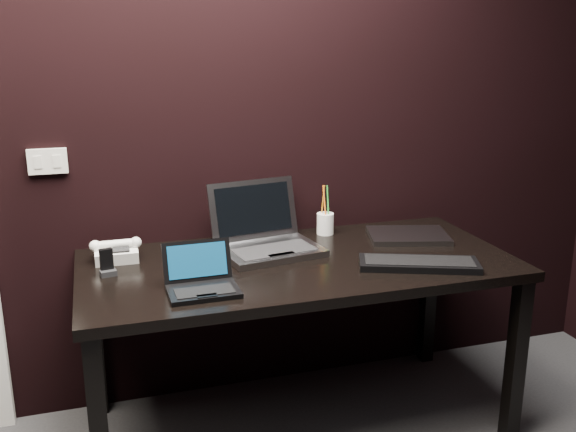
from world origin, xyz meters
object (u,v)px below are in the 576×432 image
object	(u,v)px
silver_laptop	(266,239)
netbook	(202,282)
pen_cup	(325,223)
closed_laptop	(408,236)
mobile_phone	(107,265)
desk_phone	(116,251)
desk	(298,279)
ext_keyboard	(419,264)

from	to	relation	value
silver_laptop	netbook	bearing A→B (deg)	-133.11
pen_cup	closed_laptop	bearing A→B (deg)	-27.11
mobile_phone	pen_cup	distance (m)	0.98
netbook	pen_cup	size ratio (longest dim) A/B	1.10
silver_laptop	mobile_phone	size ratio (longest dim) A/B	4.45
desk_phone	netbook	bearing A→B (deg)	-56.97
desk	silver_laptop	bearing A→B (deg)	120.98
desk	netbook	distance (m)	0.48
silver_laptop	pen_cup	bearing A→B (deg)	25.16
netbook	ext_keyboard	xyz separation A→B (m)	(0.84, -0.01, -0.02)
ext_keyboard	closed_laptop	xyz separation A→B (m)	(0.13, 0.34, -0.00)
mobile_phone	silver_laptop	bearing A→B (deg)	8.26
netbook	silver_laptop	world-z (taller)	silver_laptop
ext_keyboard	desk_phone	world-z (taller)	desk_phone
desk	ext_keyboard	world-z (taller)	ext_keyboard
closed_laptop	mobile_phone	distance (m)	1.28
closed_laptop	pen_cup	xyz separation A→B (m)	(-0.33, 0.17, 0.04)
pen_cup	netbook	bearing A→B (deg)	-142.23
ext_keyboard	closed_laptop	world-z (taller)	ext_keyboard
desk	ext_keyboard	distance (m)	0.48
pen_cup	mobile_phone	bearing A→B (deg)	-165.82
ext_keyboard	pen_cup	xyz separation A→B (m)	(-0.19, 0.51, 0.04)
netbook	closed_laptop	distance (m)	1.03
silver_laptop	pen_cup	distance (m)	0.35
mobile_phone	desk_phone	bearing A→B (deg)	75.49
desk	ext_keyboard	xyz separation A→B (m)	(0.42, -0.21, 0.09)
netbook	closed_laptop	size ratio (longest dim) A/B	0.62
ext_keyboard	mobile_phone	size ratio (longest dim) A/B	4.82
closed_laptop	netbook	bearing A→B (deg)	-161.13
desk	silver_laptop	size ratio (longest dim) A/B	3.84
silver_laptop	mobile_phone	world-z (taller)	silver_laptop
ext_keyboard	pen_cup	bearing A→B (deg)	110.83
silver_laptop	pen_cup	world-z (taller)	silver_laptop
netbook	desk_phone	size ratio (longest dim) A/B	1.22
silver_laptop	mobile_phone	distance (m)	0.64
ext_keyboard	desk_phone	distance (m)	1.19
desk_phone	pen_cup	bearing A→B (deg)	5.36
desk_phone	mobile_phone	xyz separation A→B (m)	(-0.04, -0.16, 0.00)
silver_laptop	desk_phone	size ratio (longest dim) A/B	2.20
desk	mobile_phone	distance (m)	0.74
netbook	pen_cup	world-z (taller)	pen_cup
netbook	mobile_phone	distance (m)	0.40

